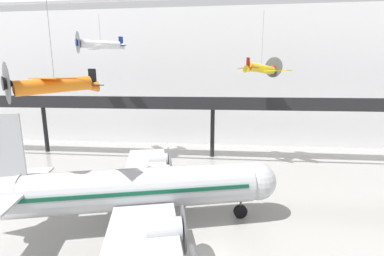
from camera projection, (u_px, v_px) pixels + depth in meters
The scene contains 7 objects.
ground_plane at pixel (204, 255), 19.52m from camera, with size 260.00×260.00×0.00m, color #9E9B96.
hangar_back_wall at pixel (214, 79), 51.21m from camera, with size 140.00×3.00×26.37m.
mezzanine_walkway at pixel (213, 107), 41.69m from camera, with size 110.00×3.20×10.37m.
airliner_silver_main at pixel (134, 189), 22.55m from camera, with size 26.39×30.57×10.54m.
suspended_plane_yellow_lowwing at pixel (261, 69), 37.19m from camera, with size 7.24×7.21×9.23m.
suspended_plane_white_twin at pixel (101, 45), 39.29m from camera, with size 7.38×7.71×5.89m.
suspended_plane_orange_highwing at pixel (55, 85), 21.10m from camera, with size 7.46×7.35×11.19m.
Camera 1 is at (0.83, -17.33, 13.21)m, focal length 24.00 mm.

